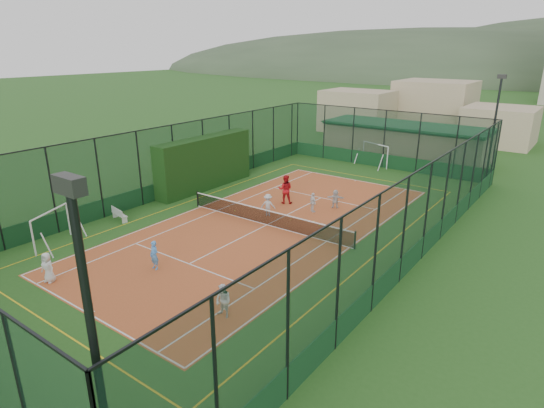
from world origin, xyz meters
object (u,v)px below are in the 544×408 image
at_px(futsal_goal_near, 52,229).
at_px(child_far_left, 268,205).
at_px(floodlight_ne, 493,132).
at_px(child_far_right, 313,202).
at_px(clubhouse, 404,141).
at_px(white_bench, 120,214).
at_px(futsal_goal_far, 375,155).
at_px(coach, 285,189).
at_px(child_far_back, 335,199).
at_px(child_near_right, 223,301).
at_px(child_near_mid, 154,255).
at_px(child_near_left, 48,268).
at_px(floodlight_se, 101,390).

relative_size(futsal_goal_near, child_far_left, 2.04).
distance_m(floodlight_ne, child_far_right, 15.47).
xyz_separation_m(clubhouse, white_bench, (-7.80, -26.70, -1.16)).
bearing_deg(futsal_goal_far, coach, -71.68).
relative_size(child_far_right, child_far_back, 1.04).
bearing_deg(child_far_right, child_far_left, 83.40).
bearing_deg(futsal_goal_near, child_near_right, -112.47).
xyz_separation_m(clubhouse, child_far_left, (-0.88, -20.71, -0.85)).
bearing_deg(floodlight_ne, child_near_right, -99.21).
distance_m(white_bench, child_near_right, 12.95).
relative_size(child_near_mid, child_near_right, 1.02).
height_order(clubhouse, futsal_goal_far, clubhouse).
height_order(futsal_goal_near, child_near_mid, futsal_goal_near).
bearing_deg(coach, floodlight_ne, -158.23).
relative_size(clubhouse, child_near_right, 10.78).
xyz_separation_m(child_near_left, child_far_right, (4.84, 14.95, -0.07)).
bearing_deg(floodlight_se, child_near_right, 117.93).
distance_m(child_near_right, coach, 14.06).
bearing_deg(child_far_back, floodlight_ne, -145.37).
bearing_deg(child_far_right, child_near_right, 139.05).
height_order(futsal_goal_near, child_far_right, futsal_goal_near).
relative_size(child_near_left, child_far_back, 1.14).
height_order(floodlight_ne, child_near_mid, floodlight_ne).
height_order(child_far_left, child_far_right, child_far_left).
distance_m(futsal_goal_far, child_near_mid, 24.85).
bearing_deg(futsal_goal_far, child_far_back, -56.85).
height_order(futsal_goal_far, child_far_back, futsal_goal_far).
bearing_deg(child_near_right, futsal_goal_far, 103.22).
bearing_deg(clubhouse, floodlight_ne, -32.12).
bearing_deg(child_far_back, futsal_goal_far, -102.48).
distance_m(futsal_goal_far, child_near_right, 26.49).
relative_size(child_near_mid, child_far_right, 1.11).
xyz_separation_m(child_near_right, child_far_back, (-2.67, 13.95, -0.08)).
relative_size(clubhouse, child_near_left, 10.66).
relative_size(child_far_left, child_far_back, 1.15).
relative_size(floodlight_ne, child_near_left, 5.79).
distance_m(clubhouse, child_far_back, 17.00).
distance_m(futsal_goal_near, child_far_left, 12.34).
relative_size(child_near_left, child_far_left, 0.99).
bearing_deg(child_far_back, child_far_right, 38.90).
height_order(floodlight_ne, child_near_left, floodlight_ne).
height_order(futsal_goal_far, child_near_mid, futsal_goal_far).
height_order(floodlight_se, floodlight_ne, same).
xyz_separation_m(child_near_right, child_far_left, (-5.35, 10.12, 0.01)).
xyz_separation_m(child_far_right, child_far_back, (0.78, 1.57, -0.02)).
bearing_deg(child_near_right, child_far_back, 102.56).
xyz_separation_m(child_near_right, child_far_right, (-3.45, 12.38, -0.06)).
distance_m(floodlight_se, child_far_right, 21.81).
bearing_deg(child_near_mid, futsal_goal_far, 93.56).
relative_size(floodlight_se, coach, 4.17).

